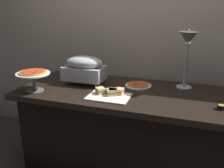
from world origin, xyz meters
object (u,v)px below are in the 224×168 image
Objects in this scene: sauce_cup_near at (221,107)px; chafing_dish at (84,68)px; pizza_plate_front at (138,85)px; sauce_cup_far at (67,73)px; heat_lamp at (188,45)px; sandwich_platter at (110,94)px; pizza_plate_center at (33,75)px.

chafing_dish is at bearing 168.46° from sauce_cup_near.
sauce_cup_far reaches higher than pizza_plate_front.
heat_lamp is 0.75m from sandwich_platter.
heat_lamp is at bearing 17.17° from pizza_plate_center.
sandwich_platter is at bearing -116.58° from pizza_plate_front.
sauce_cup_near is 0.83× the size of sauce_cup_far.
sandwich_platter is 0.85m from sauce_cup_near.
sauce_cup_near is (0.85, 0.01, -0.00)m from sandwich_platter.
heat_lamp is at bearing 2.62° from chafing_dish.
pizza_plate_center is at bearing -92.77° from sauce_cup_far.
sandwich_platter is at bearing -35.07° from sauce_cup_far.
heat_lamp reaches higher than sandwich_platter.
pizza_plate_center is (-0.84, -0.42, 0.13)m from pizza_plate_front.
chafing_dish is 0.73× the size of heat_lamp.
chafing_dish is 0.96m from heat_lamp.
sauce_cup_far is (-0.65, 0.46, -0.00)m from sandwich_platter.
heat_lamp is at bearing 134.41° from sauce_cup_near.
sauce_cup_near is 1.57m from sauce_cup_far.
sandwich_platter is (-0.57, -0.29, -0.39)m from heat_lamp.
pizza_plate_center is 5.10× the size of sauce_cup_near.
sauce_cup_near is at bearing -16.67° from sauce_cup_far.
sauce_cup_near is (1.20, -0.25, -0.13)m from chafing_dish.
heat_lamp is 1.83× the size of pizza_plate_center.
chafing_dish is 1.33× the size of pizza_plate_center.
sauce_cup_near is at bearing -11.54° from chafing_dish.
pizza_plate_center is at bearing -153.35° from pizza_plate_front.
heat_lamp reaches higher than pizza_plate_center.
chafing_dish is 0.45m from sandwich_platter.
sandwich_platter is 5.04× the size of sauce_cup_far.
sauce_cup_near is at bearing 3.65° from pizza_plate_center.
pizza_plate_center reaches higher than sandwich_platter.
heat_lamp reaches higher than chafing_dish.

